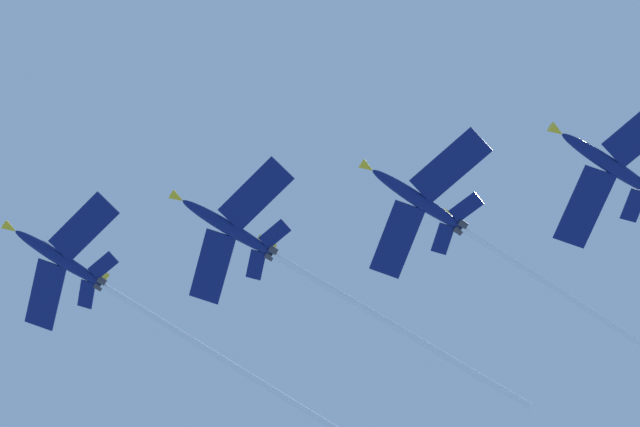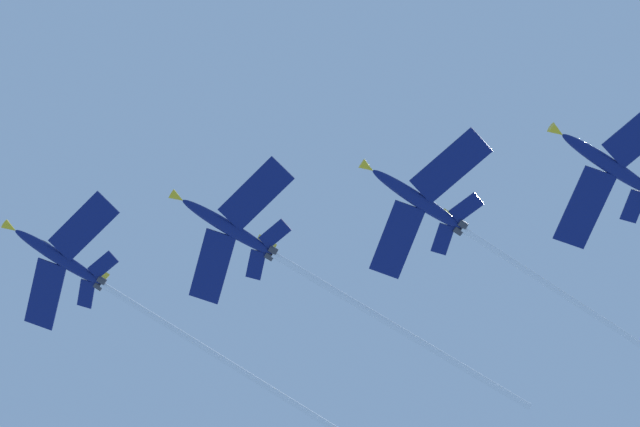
% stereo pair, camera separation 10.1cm
% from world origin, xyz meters
% --- Properties ---
extents(jet_lead, '(19.93, 48.90, 9.10)m').
position_xyz_m(jet_lead, '(-21.70, 13.34, 101.09)').
color(jet_lead, navy).
extents(jet_second, '(19.84, 47.71, 8.54)m').
position_xyz_m(jet_second, '(-4.10, 25.94, 98.66)').
color(jet_second, navy).
extents(jet_third, '(19.95, 53.70, 9.31)m').
position_xyz_m(jet_third, '(12.85, 40.27, 97.35)').
color(jet_third, navy).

